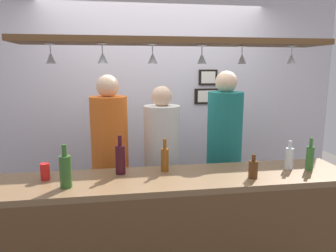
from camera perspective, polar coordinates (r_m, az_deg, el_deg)
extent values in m
cube|color=silver|center=(3.73, -2.40, 2.75)|extent=(4.40, 0.06, 2.60)
cube|color=brown|center=(2.41, 1.70, -9.57)|extent=(2.70, 0.55, 0.04)
cube|color=brown|center=(2.32, 1.60, 14.95)|extent=(2.20, 0.36, 0.04)
cylinder|color=silver|center=(2.33, -20.50, 13.68)|extent=(0.06, 0.06, 0.00)
cylinder|color=silver|center=(2.33, -20.45, 13.01)|extent=(0.01, 0.01, 0.06)
cone|color=silver|center=(2.33, -20.35, 11.42)|extent=(0.07, 0.07, 0.08)
cylinder|color=silver|center=(2.21, -11.78, 14.33)|extent=(0.06, 0.06, 0.00)
cylinder|color=silver|center=(2.21, -11.75, 13.62)|extent=(0.01, 0.01, 0.06)
cone|color=silver|center=(2.20, -11.69, 11.93)|extent=(0.07, 0.07, 0.08)
cylinder|color=silver|center=(2.23, -2.81, 14.49)|extent=(0.06, 0.06, 0.00)
cylinder|color=silver|center=(2.23, -2.80, 13.78)|extent=(0.01, 0.01, 0.06)
cone|color=silver|center=(2.23, -2.78, 12.11)|extent=(0.07, 0.07, 0.08)
cylinder|color=silver|center=(2.34, 6.15, 14.26)|extent=(0.06, 0.06, 0.00)
cylinder|color=silver|center=(2.34, 6.13, 13.59)|extent=(0.01, 0.01, 0.06)
cone|color=silver|center=(2.33, 6.10, 12.00)|extent=(0.07, 0.07, 0.08)
cylinder|color=silver|center=(2.50, 13.25, 13.80)|extent=(0.06, 0.06, 0.00)
cylinder|color=silver|center=(2.50, 13.23, 13.17)|extent=(0.01, 0.01, 0.06)
cone|color=silver|center=(2.50, 13.16, 11.69)|extent=(0.07, 0.07, 0.08)
cylinder|color=silver|center=(2.58, 21.48, 13.26)|extent=(0.06, 0.06, 0.00)
cylinder|color=silver|center=(2.58, 21.43, 12.65)|extent=(0.01, 0.01, 0.06)
cone|color=silver|center=(2.58, 21.34, 11.21)|extent=(0.07, 0.07, 0.08)
cube|color=#2D334C|center=(3.22, -10.03, -15.28)|extent=(0.17, 0.18, 0.83)
cylinder|color=orange|center=(2.96, -10.51, -1.69)|extent=(0.34, 0.34, 0.72)
sphere|color=beige|center=(2.90, -10.81, 7.06)|extent=(0.21, 0.21, 0.21)
cube|color=#2D334C|center=(3.25, -1.05, -15.31)|extent=(0.17, 0.18, 0.78)
cylinder|color=white|center=(3.00, -1.09, -2.74)|extent=(0.34, 0.34, 0.68)
sphere|color=beige|center=(2.94, -1.12, 5.35)|extent=(0.19, 0.19, 0.19)
cube|color=#2D334C|center=(3.37, 9.72, -13.89)|extent=(0.17, 0.18, 0.84)
cylinder|color=#1E7A75|center=(3.13, 10.17, -0.63)|extent=(0.34, 0.34, 0.73)
sphere|color=beige|center=(3.07, 10.45, 7.82)|extent=(0.21, 0.21, 0.21)
cylinder|color=#2D5623|center=(2.27, -17.97, -7.84)|extent=(0.08, 0.08, 0.22)
cylinder|color=#2D5623|center=(2.23, -18.19, -4.17)|extent=(0.03, 0.03, 0.08)
cylinder|color=#336B2D|center=(2.75, 24.17, -5.35)|extent=(0.06, 0.06, 0.19)
cylinder|color=#336B2D|center=(2.72, 24.37, -2.71)|extent=(0.03, 0.03, 0.07)
cylinder|color=#380F19|center=(2.45, -8.59, -6.05)|extent=(0.08, 0.08, 0.22)
cylinder|color=#380F19|center=(2.41, -8.68, -2.63)|extent=(0.03, 0.03, 0.08)
cylinder|color=#512D14|center=(2.43, 15.09, -7.57)|extent=(0.07, 0.07, 0.13)
cylinder|color=#512D14|center=(2.40, 15.19, -5.52)|extent=(0.03, 0.03, 0.05)
cylinder|color=silver|center=(2.73, 21.00, -5.49)|extent=(0.06, 0.06, 0.17)
cylinder|color=silver|center=(2.70, 21.16, -3.14)|extent=(0.03, 0.03, 0.06)
cylinder|color=brown|center=(2.49, -0.58, -6.16)|extent=(0.06, 0.06, 0.18)
cylinder|color=brown|center=(2.45, -0.59, -3.25)|extent=(0.03, 0.03, 0.08)
cylinder|color=red|center=(2.48, -21.27, -7.65)|extent=(0.07, 0.07, 0.12)
cube|color=black|center=(3.78, 7.22, 8.69)|extent=(0.22, 0.02, 0.18)
cube|color=white|center=(3.77, 7.27, 8.68)|extent=(0.17, 0.01, 0.14)
cube|color=black|center=(3.79, 7.03, 5.35)|extent=(0.30, 0.02, 0.18)
cube|color=white|center=(3.78, 7.08, 5.33)|extent=(0.23, 0.01, 0.14)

